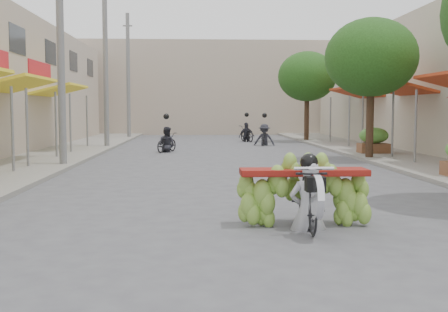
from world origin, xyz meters
TOP-DOWN VIEW (x-y plane):
  - ground at (0.00, 0.00)m, footprint 120.00×120.00m
  - sidewalk_left at (-7.00, 15.00)m, footprint 4.00×60.00m
  - sidewalk_right at (7.00, 15.00)m, footprint 4.00×60.00m
  - far_building at (0.00, 38.00)m, footprint 20.00×6.00m
  - utility_pole_mid at (-5.40, 12.00)m, footprint 0.60×0.24m
  - utility_pole_far at (-5.40, 21.00)m, footprint 0.60×0.24m
  - utility_pole_back at (-5.40, 30.00)m, footprint 0.60×0.24m
  - street_tree_mid at (5.40, 14.00)m, footprint 3.40×3.40m
  - street_tree_far at (5.40, 26.00)m, footprint 3.40×3.40m
  - produce_crate_far at (6.20, 16.00)m, footprint 1.20×0.88m
  - banana_motorbike at (0.72, 2.25)m, footprint 2.20×1.85m
  - pedestrian at (6.01, 16.35)m, footprint 0.78×0.51m
  - bg_motorbike_a at (-2.36, 18.33)m, footprint 1.17×1.61m
  - bg_motorbike_b at (2.51, 22.61)m, footprint 1.15×1.54m
  - bg_motorbike_c at (1.89, 26.09)m, footprint 1.09×1.77m

SIDE VIEW (x-z plane):
  - ground at x=0.00m, z-range 0.00..0.00m
  - sidewalk_left at x=-7.00m, z-range 0.00..0.12m
  - sidewalk_right at x=7.00m, z-range 0.00..0.12m
  - banana_motorbike at x=0.72m, z-range -0.33..1.70m
  - produce_crate_far at x=6.20m, z-range 0.13..1.29m
  - bg_motorbike_a at x=-2.36m, z-range -0.21..1.74m
  - bg_motorbike_c at x=1.89m, z-range -0.19..1.76m
  - pedestrian at x=6.01m, z-range 0.12..1.62m
  - bg_motorbike_b at x=2.51m, z-range -0.09..1.86m
  - far_building at x=0.00m, z-range 0.00..7.00m
  - street_tree_mid at x=5.40m, z-range 1.16..6.41m
  - street_tree_far at x=5.40m, z-range 1.16..6.41m
  - utility_pole_mid at x=-5.40m, z-range 0.03..8.03m
  - utility_pole_far at x=-5.40m, z-range 0.03..8.03m
  - utility_pole_back at x=-5.40m, z-range 0.03..8.03m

